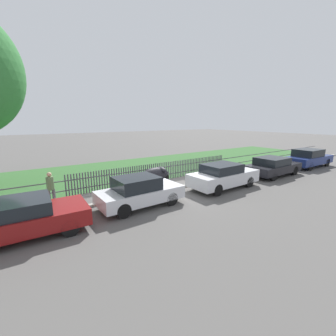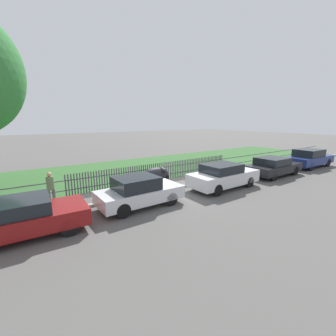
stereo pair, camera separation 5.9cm
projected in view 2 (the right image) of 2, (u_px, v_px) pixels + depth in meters
name	position (u px, v px, depth m)	size (l,w,h in m)	color
ground_plane	(180.00, 189.00, 12.68)	(120.00, 120.00, 0.00)	#565451
kerb_stone	(179.00, 187.00, 12.75)	(42.51, 0.20, 0.12)	#9E998E
grass_strip	(132.00, 169.00, 17.80)	(42.51, 8.36, 0.01)	#33602D
park_fence	(160.00, 172.00, 14.30)	(42.51, 0.05, 1.15)	#4C4C51
parked_car_black_saloon	(26.00, 217.00, 7.45)	(3.81, 1.95, 1.28)	maroon
parked_car_navy_estate	(139.00, 191.00, 9.96)	(3.83, 1.75, 1.38)	silver
parked_car_red_compact	(223.00, 176.00, 12.64)	(4.29, 1.77, 1.41)	silver
parked_car_white_van	(273.00, 166.00, 15.52)	(4.30, 1.91, 1.28)	black
parked_car_grey_coupe	(309.00, 158.00, 18.38)	(4.57, 1.90, 1.47)	navy
covered_motorcycle	(156.00, 174.00, 13.24)	(2.04, 0.89, 1.07)	black
pedestrian_near_fence	(50.00, 187.00, 10.03)	(0.38, 0.38, 1.55)	slate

